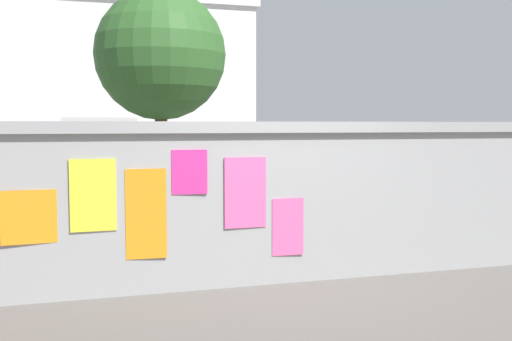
{
  "coord_description": "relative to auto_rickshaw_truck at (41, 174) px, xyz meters",
  "views": [
    {
      "loc": [
        -2.14,
        -6.26,
        1.73
      ],
      "look_at": [
        0.52,
        2.47,
        1.04
      ],
      "focal_mm": 42.38,
      "sensor_mm": 36.0,
      "label": 1
    }
  ],
  "objects": [
    {
      "name": "person_walking",
      "position": [
        3.71,
        -3.74,
        0.09
      ],
      "size": [
        0.43,
        0.43,
        1.62
      ],
      "color": "#3F994C",
      "rests_on": "ground"
    },
    {
      "name": "car_parked",
      "position": [
        5.09,
        -0.32,
        -0.17
      ],
      "size": [
        3.89,
        1.92,
        1.4
      ],
      "color": "black",
      "rests_on": "ground"
    },
    {
      "name": "poster_wall",
      "position": [
        2.65,
        -4.6,
        0.01
      ],
      "size": [
        8.52,
        0.42,
        1.77
      ],
      "color": "#9B9B9B",
      "rests_on": "ground"
    },
    {
      "name": "building_background",
      "position": [
        2.86,
        17.04,
        2.71
      ],
      "size": [
        10.69,
        6.67,
        7.18
      ],
      "color": "white",
      "rests_on": "ground"
    },
    {
      "name": "ground",
      "position": [
        2.66,
        3.4,
        -0.9
      ],
      "size": [
        60.0,
        60.0,
        0.0
      ],
      "primitive_type": "plane",
      "color": "#605B56"
    },
    {
      "name": "motorcycle",
      "position": [
        2.43,
        -2.63,
        -0.44
      ],
      "size": [
        1.9,
        0.56,
        0.87
      ],
      "color": "black",
      "rests_on": "ground"
    },
    {
      "name": "tree_roadside",
      "position": [
        2.86,
        5.66,
        2.7
      ],
      "size": [
        3.53,
        3.53,
        5.38
      ],
      "color": "brown",
      "rests_on": "ground"
    },
    {
      "name": "auto_rickshaw_truck",
      "position": [
        0.0,
        0.0,
        0.0
      ],
      "size": [
        3.67,
        1.68,
        1.85
      ],
      "color": "black",
      "rests_on": "ground"
    }
  ]
}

